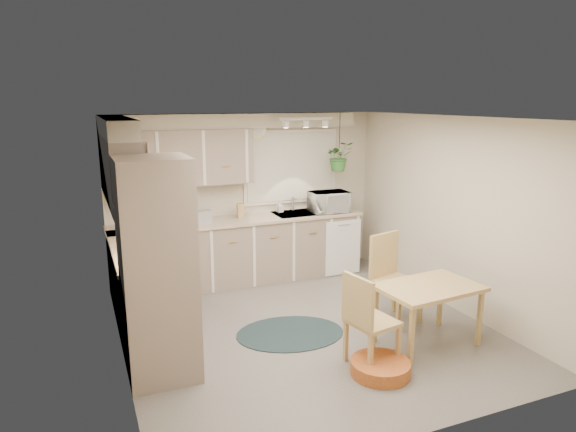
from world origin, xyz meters
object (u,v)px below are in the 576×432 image
object	(u,v)px
braided_rug	(290,333)
pet_bed	(380,368)
chair_left	(373,319)
chair_back	(397,280)
dining_table	(427,315)
microwave	(329,200)

from	to	relation	value
braided_rug	pet_bed	world-z (taller)	pet_bed
chair_left	chair_back	size ratio (longest dim) A/B	0.92
chair_left	braided_rug	distance (m)	1.16
chair_left	braided_rug	bearing A→B (deg)	-162.55
dining_table	pet_bed	xyz separation A→B (m)	(-0.81, -0.36, -0.27)
dining_table	chair_left	bearing A→B (deg)	-169.20
chair_left	chair_back	xyz separation A→B (m)	(0.81, 0.77, 0.04)
chair_left	pet_bed	size ratio (longest dim) A/B	1.65
braided_rug	pet_bed	distance (m)	1.23
dining_table	chair_back	xyz separation A→B (m)	(0.03, 0.62, 0.19)
dining_table	chair_left	size ratio (longest dim) A/B	1.10
chair_back	braided_rug	distance (m)	1.41
microwave	chair_left	bearing A→B (deg)	-106.69
pet_bed	dining_table	bearing A→B (deg)	23.87
chair_back	pet_bed	distance (m)	1.36
braided_rug	chair_left	bearing A→B (deg)	-62.20
dining_table	pet_bed	distance (m)	0.92
chair_back	microwave	size ratio (longest dim) A/B	1.85
braided_rug	microwave	distance (m)	2.49
chair_left	chair_back	bearing A→B (deg)	123.09
dining_table	chair_back	size ratio (longest dim) A/B	1.01
pet_bed	chair_back	bearing A→B (deg)	49.35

